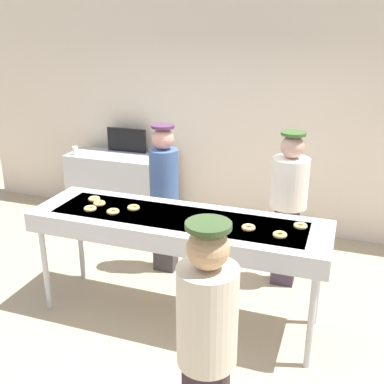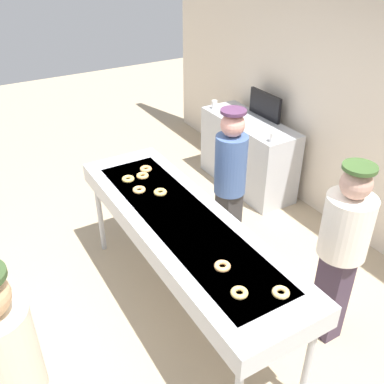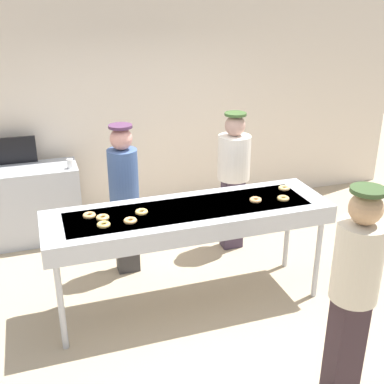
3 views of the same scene
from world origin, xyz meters
name	(u,v)px [view 3 (image 3 of 3)]	position (x,y,z in m)	size (l,w,h in m)	color
ground_plane	(189,301)	(0.00, 0.00, 0.00)	(16.00, 16.00, 0.00)	tan
back_wall	(133,94)	(0.00, 2.35, 1.67)	(8.00, 0.12, 3.34)	beige
fryer_conveyor	(189,217)	(0.00, 0.00, 0.95)	(2.70, 0.78, 1.04)	#B7BABF
glazed_donut_0	(104,225)	(-0.82, -0.12, 1.06)	(0.12, 0.12, 0.04)	#DFBA5F
glazed_donut_1	(103,218)	(-0.80, 0.02, 1.06)	(0.12, 0.12, 0.04)	#EDB461
glazed_donut_2	(283,198)	(0.93, -0.10, 1.06)	(0.12, 0.12, 0.04)	#E0B664
glazed_donut_3	(89,215)	(-0.91, 0.11, 1.06)	(0.12, 0.12, 0.04)	#EAAD63
glazed_donut_4	(130,221)	(-0.58, -0.12, 1.06)	(0.12, 0.12, 0.04)	#EFB166
glazed_donut_5	(284,188)	(1.07, 0.13, 1.06)	(0.12, 0.12, 0.04)	#E1BB6E
glazed_donut_6	(256,200)	(0.66, -0.05, 1.06)	(0.12, 0.12, 0.04)	#EDAD67
glazed_donut_7	(141,212)	(-0.45, 0.03, 1.06)	(0.12, 0.12, 0.04)	#E1B861
worker_baker	(124,192)	(-0.46, 0.80, 0.94)	(0.31, 0.31, 1.68)	#333132
worker_assistant	(234,171)	(0.85, 0.95, 0.98)	(0.38, 0.38, 1.67)	#3B2D3F
customer_waiting	(354,284)	(0.75, -1.50, 0.99)	(0.34, 0.34, 1.72)	#302228
prep_counter	(19,206)	(-1.58, 1.90, 0.48)	(1.47, 0.56, 0.95)	#B7BABF
paper_cup_0	(70,164)	(-0.93, 1.74, 1.01)	(0.07, 0.07, 0.11)	white
menu_display	(12,151)	(-1.58, 2.13, 1.12)	(0.58, 0.04, 0.33)	black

